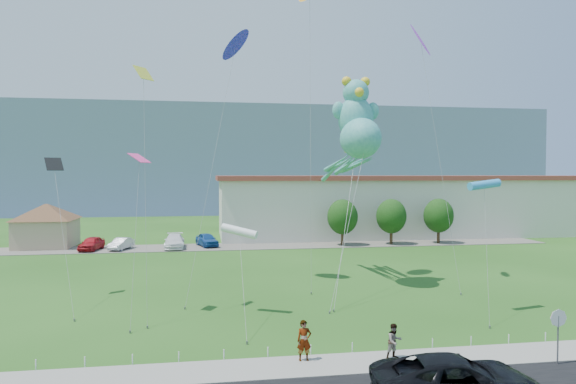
{
  "coord_description": "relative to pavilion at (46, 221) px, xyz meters",
  "views": [
    {
      "loc": [
        -5.71,
        -24.37,
        8.42
      ],
      "look_at": [
        -0.6,
        8.0,
        7.27
      ],
      "focal_mm": 32.0,
      "sensor_mm": 36.0,
      "label": 1
    }
  ],
  "objects": [
    {
      "name": "warehouse",
      "position": [
        50.0,
        6.0,
        1.1
      ],
      "size": [
        61.0,
        15.0,
        8.2
      ],
      "color": "beige",
      "rests_on": "ground"
    },
    {
      "name": "parking_strip",
      "position": [
        24.0,
        -3.0,
        -2.99
      ],
      "size": [
        70.0,
        6.0,
        0.06
      ],
      "primitive_type": "cube",
      "color": "#59544C",
      "rests_on": "ground"
    },
    {
      "name": "small_kite_cyan",
      "position": [
        34.85,
        -33.65,
        4.7
      ],
      "size": [
        1.68,
        4.32,
        8.22
      ],
      "color": "#2F92D5",
      "rests_on": "ground"
    },
    {
      "name": "parked_car_red",
      "position": [
        5.68,
        -3.56,
        -2.22
      ],
      "size": [
        2.46,
        4.59,
        1.48
      ],
      "primitive_type": "imported",
      "rotation": [
        0.0,
        0.0,
        -0.17
      ],
      "color": "#B2151F",
      "rests_on": "parking_strip"
    },
    {
      "name": "parked_car_blue",
      "position": [
        18.23,
        -2.39,
        -2.21
      ],
      "size": [
        3.03,
        4.74,
        1.5
      ],
      "primitive_type": "imported",
      "rotation": [
        0.0,
        0.0,
        0.31
      ],
      "color": "#1A498F",
      "rests_on": "parking_strip"
    },
    {
      "name": "ground",
      "position": [
        24.0,
        -38.0,
        -3.02
      ],
      "size": [
        160.0,
        160.0,
        0.0
      ],
      "primitive_type": "plane",
      "color": "#204C15",
      "rests_on": "ground"
    },
    {
      "name": "parked_car_white",
      "position": [
        14.59,
        -3.33,
        -2.2
      ],
      "size": [
        2.28,
        5.33,
        1.53
      ],
      "primitive_type": "imported",
      "rotation": [
        0.0,
        0.0,
        0.03
      ],
      "color": "white",
      "rests_on": "parking_strip"
    },
    {
      "name": "small_kite_yellow",
      "position": [
        14.59,
        -30.67,
        9.67
      ],
      "size": [
        1.29,
        4.35,
        14.95
      ],
      "color": "#C7D030",
      "rests_on": "ground"
    },
    {
      "name": "small_kite_white",
      "position": [
        20.19,
        -31.75,
        1.94
      ],
      "size": [
        0.5,
        6.77,
        5.44
      ],
      "color": "white",
      "rests_on": "ground"
    },
    {
      "name": "pedestrian_right",
      "position": [
        26.6,
        -40.53,
        -2.14
      ],
      "size": [
        0.89,
        0.77,
        1.58
      ],
      "primitive_type": "imported",
      "rotation": [
        0.0,
        0.0,
        0.26
      ],
      "color": "gray",
      "rests_on": "sidewalk"
    },
    {
      "name": "rope_fence",
      "position": [
        24.0,
        -39.3,
        -2.77
      ],
      "size": [
        26.05,
        0.05,
        0.5
      ],
      "color": "white",
      "rests_on": "ground"
    },
    {
      "name": "teddy_bear_kite",
      "position": [
        29.4,
        -24.83,
        10.0
      ],
      "size": [
        5.38,
        8.53,
        15.75
      ],
      "color": "teal",
      "rests_on": "ground"
    },
    {
      "name": "parked_car_silver",
      "position": [
        8.82,
        -3.58,
        -2.32
      ],
      "size": [
        2.5,
        4.11,
        1.28
      ],
      "primitive_type": "imported",
      "rotation": [
        0.0,
        0.0,
        -0.32
      ],
      "color": "#B1B1B8",
      "rests_on": "parking_strip"
    },
    {
      "name": "small_kite_purple",
      "position": [
        34.82,
        -24.32,
        15.39
      ],
      "size": [
        1.85,
        5.84,
        19.57
      ],
      "color": "#AE32CA",
      "rests_on": "ground"
    },
    {
      "name": "hill_ridge",
      "position": [
        24.0,
        82.0,
        9.48
      ],
      "size": [
        160.0,
        50.0,
        25.0
      ],
      "primitive_type": "cube",
      "color": "slate",
      "rests_on": "ground"
    },
    {
      "name": "stop_sign",
      "position": [
        33.5,
        -42.21,
        -1.15
      ],
      "size": [
        0.8,
        0.07,
        2.5
      ],
      "color": "slate",
      "rests_on": "ground"
    },
    {
      "name": "small_kite_black",
      "position": [
        8.24,
        -25.89,
        5.09
      ],
      "size": [
        3.52,
        7.37,
        9.54
      ],
      "color": "black",
      "rests_on": "ground"
    },
    {
      "name": "tree_mid",
      "position": [
        40.0,
        -4.0,
        0.36
      ],
      "size": [
        3.6,
        3.6,
        5.47
      ],
      "color": "#3F2B19",
      "rests_on": "ground"
    },
    {
      "name": "small_kite_blue",
      "position": [
        20.38,
        -22.79,
        14.83
      ],
      "size": [
        4.55,
        8.23,
        19.01
      ],
      "color": "#3229EB",
      "rests_on": "ground"
    },
    {
      "name": "pavilion",
      "position": [
        0.0,
        0.0,
        0.0
      ],
      "size": [
        9.2,
        9.2,
        5.0
      ],
      "color": "tan",
      "rests_on": "ground"
    },
    {
      "name": "pedestrian_left",
      "position": [
        22.53,
        -40.15,
        -2.02
      ],
      "size": [
        0.67,
        0.45,
        1.8
      ],
      "primitive_type": "imported",
      "rotation": [
        0.0,
        0.0,
        0.03
      ],
      "color": "gray",
      "rests_on": "sidewalk"
    },
    {
      "name": "sidewalk",
      "position": [
        24.0,
        -40.75,
        -2.97
      ],
      "size": [
        80.0,
        2.5,
        0.1
      ],
      "primitive_type": "cube",
      "color": "gray",
      "rests_on": "ground"
    },
    {
      "name": "small_kite_pink",
      "position": [
        14.28,
        -31.08,
        5.4
      ],
      "size": [
        1.29,
        4.59,
        9.81
      ],
      "color": "#F33689",
      "rests_on": "ground"
    },
    {
      "name": "tree_far",
      "position": [
        46.0,
        -4.0,
        0.36
      ],
      "size": [
        3.6,
        3.6,
        5.47
      ],
      "color": "#3F2B19",
      "rests_on": "ground"
    },
    {
      "name": "suv",
      "position": [
        27.23,
        -45.22,
        -2.1
      ],
      "size": [
        6.46,
        3.47,
        1.72
      ],
      "primitive_type": "imported",
      "rotation": [
        0.0,
        0.0,
        1.47
      ],
      "color": "black",
      "rests_on": "road"
    },
    {
      "name": "tree_near",
      "position": [
        34.0,
        -4.0,
        0.36
      ],
      "size": [
        3.6,
        3.6,
        5.47
      ],
      "color": "#3F2B19",
      "rests_on": "ground"
    },
    {
      "name": "octopus_kite",
      "position": [
        29.53,
        -24.41,
        7.31
      ],
      "size": [
        5.55,
        13.92,
        12.57
      ],
      "color": "teal",
      "rests_on": "ground"
    }
  ]
}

